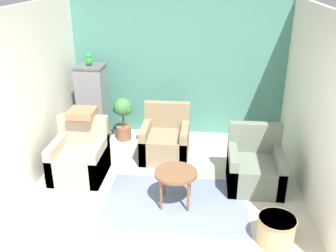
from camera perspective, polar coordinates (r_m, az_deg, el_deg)
wall_back_accent at (r=6.91m, az=1.62°, el=8.89°), size 3.96×0.06×2.52m
wall_left at (r=5.69m, az=-19.99°, el=4.31°), size 0.06×3.60×2.52m
wall_right at (r=5.33m, az=21.37°, el=2.86°), size 0.06×3.60×2.52m
area_rug at (r=5.20m, az=1.16°, el=-11.56°), size 1.93×1.30×0.01m
coffee_table at (r=4.97m, az=1.20°, el=-7.54°), size 0.57×0.57×0.49m
armchair_left at (r=5.84m, az=-13.29°, el=-4.84°), size 0.77×0.78×0.87m
armchair_right at (r=5.58m, az=13.04°, el=-6.25°), size 0.77×0.78×0.87m
armchair_middle at (r=6.23m, az=-0.39°, el=-2.30°), size 0.77×0.78×0.87m
birdcage at (r=6.90m, az=-11.38°, el=3.39°), size 0.55×0.55×1.38m
parrot at (r=6.68m, az=-11.92°, el=9.86°), size 0.10×0.19×0.22m
potted_plant at (r=6.82m, az=-6.89°, el=1.73°), size 0.36×0.33×0.80m
wicker_basket at (r=4.63m, az=16.14°, el=-14.91°), size 0.44×0.44×0.34m
throw_pillow at (r=5.83m, az=-12.98°, el=1.99°), size 0.40×0.40×0.10m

